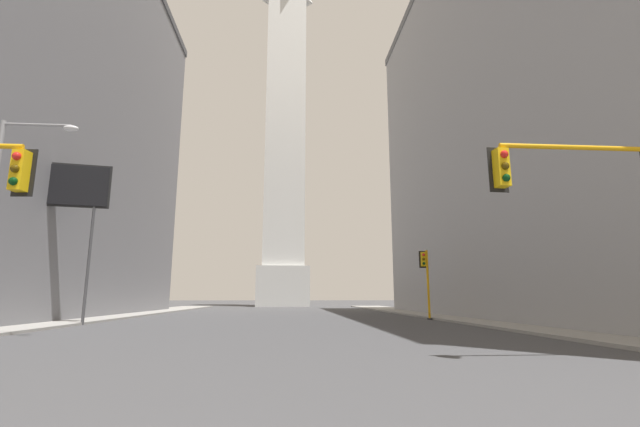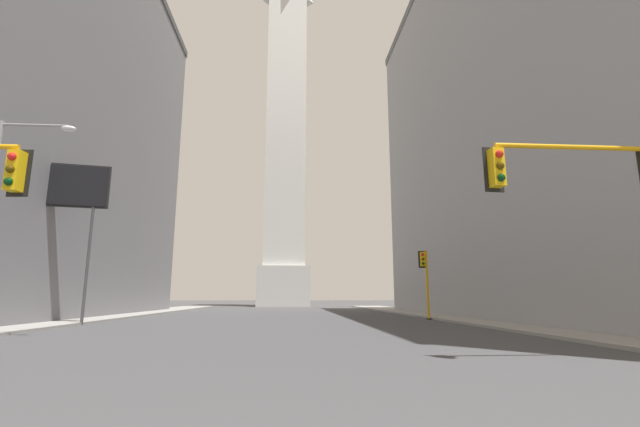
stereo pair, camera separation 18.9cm
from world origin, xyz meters
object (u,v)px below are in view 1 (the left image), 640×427
object	(u,v)px
obelisk	(286,131)
billboard_sign	(66,192)
street_lamp	(4,202)
traffic_light_mid_right	(426,273)
traffic_light_near_right	(612,192)

from	to	relation	value
obelisk	billboard_sign	world-z (taller)	obelisk
street_lamp	billboard_sign	xyz separation A→B (m)	(-2.16, 9.05, 2.63)
street_lamp	traffic_light_mid_right	bearing A→B (deg)	31.71
billboard_sign	obelisk	bearing A→B (deg)	75.00
traffic_light_mid_right	street_lamp	xyz separation A→B (m)	(-22.63, -13.98, 2.16)
billboard_sign	traffic_light_near_right	bearing A→B (deg)	-35.21
traffic_light_near_right	billboard_sign	bearing A→B (deg)	144.79
traffic_light_mid_right	street_lamp	distance (m)	26.69
traffic_light_mid_right	traffic_light_near_right	bearing A→B (deg)	-94.01
obelisk	traffic_light_near_right	world-z (taller)	obelisk
obelisk	street_lamp	distance (m)	66.17
traffic_light_mid_right	street_lamp	bearing A→B (deg)	-148.29
obelisk	traffic_light_near_right	bearing A→B (deg)	-81.59
obelisk	traffic_light_mid_right	xyz separation A→B (m)	(11.35, -45.26, -29.38)
street_lamp	billboard_sign	distance (m)	9.67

